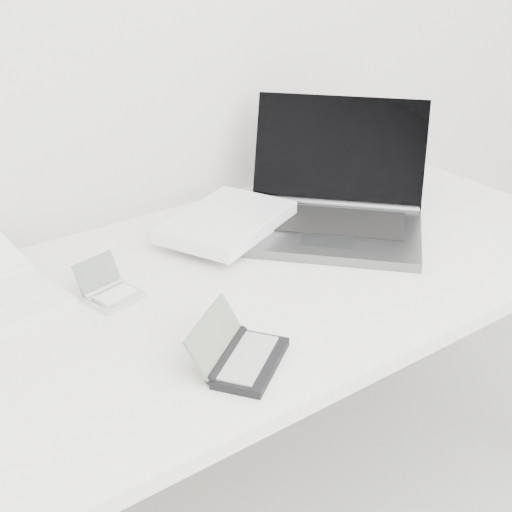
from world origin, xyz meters
TOP-DOWN VIEW (x-y plane):
  - desk at (0.00, 1.55)m, footprint 1.60×0.80m
  - laptop_large at (0.20, 1.66)m, footprint 0.70×0.57m
  - pda_silver at (-0.30, 1.63)m, footprint 0.12×0.12m
  - palmtop_charcoal at (-0.22, 1.29)m, footprint 0.21×0.20m

SIDE VIEW (x-z plane):
  - desk at x=0.00m, z-range 0.32..1.05m
  - pda_silver at x=-0.30m, z-range 0.71..0.78m
  - palmtop_charcoal at x=-0.22m, z-range 0.71..0.79m
  - laptop_large at x=0.20m, z-range 0.64..0.91m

